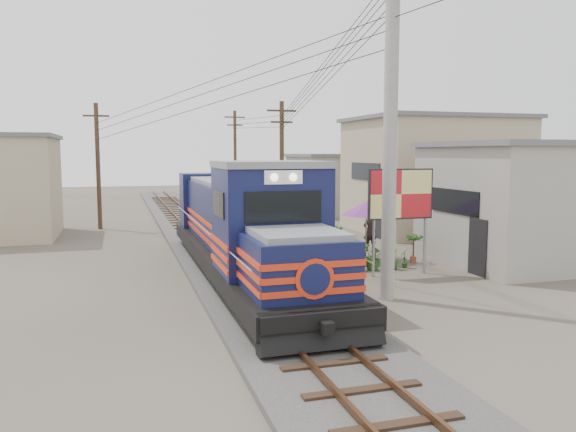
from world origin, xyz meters
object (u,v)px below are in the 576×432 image
object	(u,v)px
locomotive	(242,229)
market_umbrella	(366,209)
billboard	(401,197)
vendor	(370,231)

from	to	relation	value
locomotive	market_umbrella	size ratio (longest dim) A/B	6.62
locomotive	billboard	distance (m)	5.58
locomotive	vendor	xyz separation A→B (m)	(6.53, 3.88, -0.86)
billboard	vendor	world-z (taller)	billboard
billboard	vendor	size ratio (longest dim) A/B	2.19
market_umbrella	vendor	size ratio (longest dim) A/B	1.40
billboard	vendor	distance (m)	5.29
billboard	vendor	xyz separation A→B (m)	(1.13, 4.80, -1.91)
billboard	locomotive	bearing A→B (deg)	170.96
market_umbrella	vendor	bearing A→B (deg)	60.61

